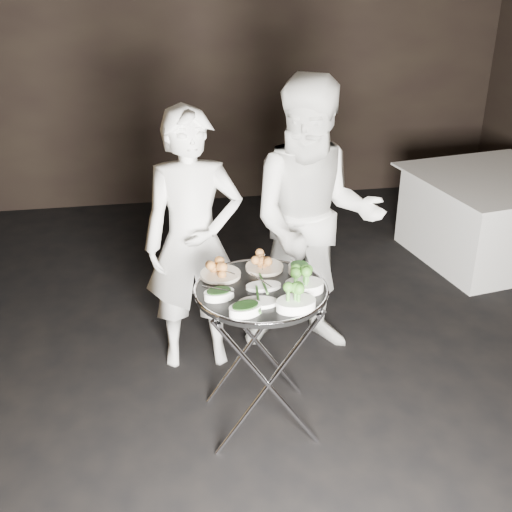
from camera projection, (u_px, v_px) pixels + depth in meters
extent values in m
cube|color=black|center=(270.00, 418.00, 3.64)|extent=(6.00, 7.00, 0.05)
cube|color=black|center=(202.00, 50.00, 6.10)|extent=(6.00, 0.05, 3.00)
cylinder|color=silver|center=(268.00, 385.00, 3.21)|extent=(0.56, 0.03, 0.82)
cylinder|color=silver|center=(268.00, 385.00, 3.21)|extent=(0.56, 0.03, 0.82)
cylinder|color=silver|center=(254.00, 338.00, 3.59)|extent=(0.56, 0.03, 0.82)
cylinder|color=silver|center=(254.00, 338.00, 3.59)|extent=(0.56, 0.03, 0.82)
cylinder|color=silver|center=(214.00, 301.00, 3.20)|extent=(0.02, 0.48, 0.02)
cylinder|color=silver|center=(307.00, 294.00, 3.27)|extent=(0.02, 0.48, 0.02)
cylinder|color=black|center=(261.00, 291.00, 3.22)|extent=(0.67, 0.67, 0.03)
torus|color=silver|center=(261.00, 289.00, 3.21)|extent=(0.68, 0.68, 0.01)
cylinder|color=beige|center=(221.00, 274.00, 3.34)|extent=(0.21, 0.21, 0.02)
cylinder|color=beige|center=(264.00, 267.00, 3.41)|extent=(0.20, 0.20, 0.02)
cylinder|color=white|center=(299.00, 269.00, 3.36)|extent=(0.12, 0.12, 0.04)
cylinder|color=silver|center=(221.00, 269.00, 3.31)|extent=(0.12, 0.13, 0.01)
cylinder|color=silver|center=(263.00, 262.00, 3.39)|extent=(0.05, 0.17, 0.01)
cylinder|color=silver|center=(300.00, 266.00, 3.35)|extent=(0.07, 0.16, 0.01)
cylinder|color=silver|center=(218.00, 289.00, 3.12)|extent=(0.15, 0.09, 0.01)
cylinder|color=silver|center=(306.00, 282.00, 3.18)|extent=(0.10, 0.15, 0.01)
cylinder|color=silver|center=(261.00, 280.00, 3.20)|extent=(0.08, 0.16, 0.01)
imported|color=white|center=(193.00, 243.00, 3.79)|extent=(0.60, 0.40, 1.62)
imported|color=white|center=(314.00, 221.00, 3.90)|extent=(0.96, 0.80, 1.76)
cube|color=white|center=(491.00, 219.00, 5.33)|extent=(1.11, 1.11, 0.69)
cube|color=white|center=(498.00, 178.00, 5.18)|extent=(1.25, 1.25, 0.02)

